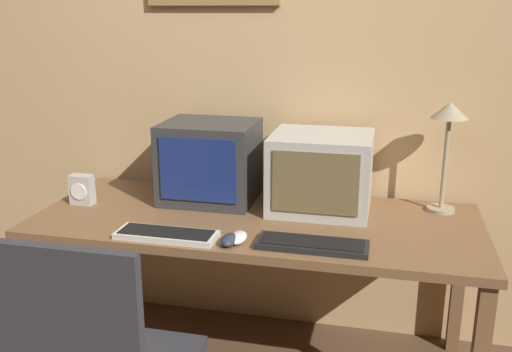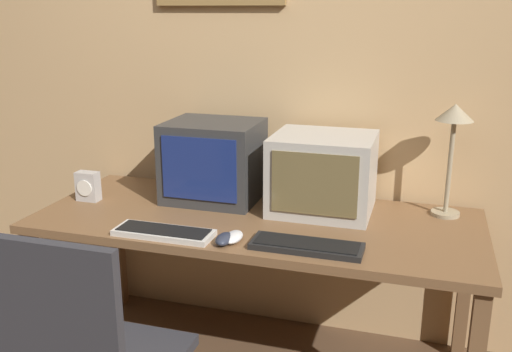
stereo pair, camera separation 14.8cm
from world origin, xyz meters
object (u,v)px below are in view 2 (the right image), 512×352
Objects in this scene: mouse_near_keyboard at (224,239)px; desk_clock at (88,186)px; keyboard_main at (164,232)px; mouse_far_corner at (233,237)px; desk_lamp at (454,129)px; monitor_right at (323,173)px; keyboard_side at (307,246)px; monitor_left at (214,161)px.

desk_clock reaches higher than mouse_near_keyboard.
mouse_near_keyboard is 0.80× the size of desk_clock.
mouse_far_corner is at bearing 4.80° from keyboard_main.
mouse_near_keyboard is 0.23× the size of desk_lamp.
monitor_right is 0.73m from keyboard_main.
desk_clock is at bearing 166.77° from keyboard_side.
mouse_far_corner is (-0.28, -0.01, 0.00)m from keyboard_side.
desk_lamp is (1.57, 0.27, 0.31)m from desk_clock.
mouse_near_keyboard is at bearing -65.09° from monitor_left.
monitor_left reaches higher than keyboard_main.
monitor_right is at bearing 60.19° from mouse_far_corner.
mouse_near_keyboard is (-0.31, -0.04, 0.01)m from keyboard_side.
mouse_far_corner is at bearing -18.31° from desk_clock.
monitor_right is 0.46m from keyboard_side.
mouse_far_corner reaches higher than keyboard_side.
desk_lamp is at bearing 9.88° from desk_clock.
mouse_near_keyboard is at bearing -144.46° from desk_lamp.
mouse_near_keyboard is (0.23, -0.49, -0.16)m from monitor_left.
keyboard_main is at bearing -176.58° from keyboard_side.
monitor_right is 3.58× the size of mouse_far_corner.
monitor_right is 3.17× the size of desk_clock.
keyboard_side is at bearing -39.93° from monitor_left.
keyboard_side is at bearing -86.60° from monitor_right.
monitor_right is 3.94× the size of mouse_near_keyboard.
keyboard_main is at bearing -93.16° from monitor_left.
keyboard_main is 1.25m from desk_lamp.
keyboard_side is 1.11m from desk_clock.
mouse_near_keyboard is 0.04m from mouse_far_corner.
keyboard_side is 3.45× the size of mouse_far_corner.
desk_lamp reaches higher than keyboard_side.
desk_lamp is at bearing 9.98° from monitor_right.
keyboard_side is at bearing 3.42° from keyboard_main.
monitor_right is at bearing 59.68° from mouse_near_keyboard.
keyboard_main is at bearing -175.20° from mouse_far_corner.
mouse_far_corner is at bearing 53.29° from mouse_near_keyboard.
monitor_left is at bearing 118.91° from mouse_far_corner.
keyboard_side is at bearing -13.23° from desk_clock.
desk_clock is at bearing -170.12° from desk_lamp.
monitor_left is 0.59m from desk_clock.
monitor_left is at bearing 114.91° from mouse_near_keyboard.
monitor_left reaches higher than mouse_far_corner.
desk_lamp is at bearing 4.48° from monitor_left.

